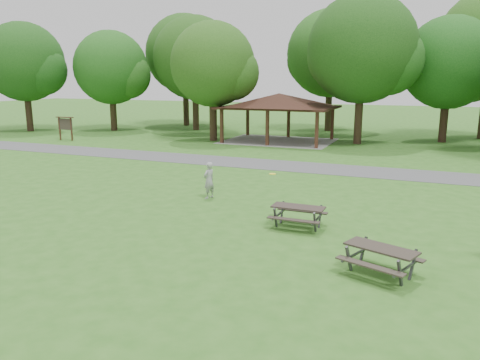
% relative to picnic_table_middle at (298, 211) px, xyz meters
% --- Properties ---
extents(ground, '(160.00, 160.00, 0.00)m').
position_rel_picnic_table_middle_xyz_m(ground, '(-3.38, -3.34, -0.56)').
color(ground, '#2F651D').
rests_on(ground, ground).
extents(asphalt_path, '(120.00, 3.20, 0.02)m').
position_rel_picnic_table_middle_xyz_m(asphalt_path, '(-3.38, 10.66, -0.55)').
color(asphalt_path, '#4C4C4E').
rests_on(asphalt_path, ground).
extents(pavilion, '(8.60, 7.01, 3.76)m').
position_rel_picnic_table_middle_xyz_m(pavilion, '(-7.38, 20.66, 2.51)').
color(pavilion, '#392014').
rests_on(pavilion, ground).
extents(notice_board, '(1.60, 0.30, 1.88)m').
position_rel_picnic_table_middle_xyz_m(notice_board, '(-23.38, 14.66, 0.75)').
color(notice_board, '#3A1F15').
rests_on(notice_board, ground).
extents(tree_row_a, '(7.56, 7.20, 9.97)m').
position_rel_picnic_table_middle_xyz_m(tree_row_a, '(-31.29, 18.68, 5.60)').
color(tree_row_a, black).
rests_on(tree_row_a, ground).
extents(tree_row_b, '(7.14, 6.80, 9.28)m').
position_rel_picnic_table_middle_xyz_m(tree_row_b, '(-24.29, 22.18, 5.11)').
color(tree_row_b, black).
rests_on(tree_row_b, ground).
extents(tree_row_c, '(8.19, 7.80, 10.67)m').
position_rel_picnic_table_middle_xyz_m(tree_row_c, '(-17.28, 25.68, 5.98)').
color(tree_row_c, black).
rests_on(tree_row_c, ground).
extents(tree_row_d, '(6.93, 6.60, 9.27)m').
position_rel_picnic_table_middle_xyz_m(tree_row_d, '(-12.30, 19.18, 5.21)').
color(tree_row_d, black).
rests_on(tree_row_d, ground).
extents(tree_row_e, '(8.40, 8.00, 11.02)m').
position_rel_picnic_table_middle_xyz_m(tree_row_e, '(-1.28, 21.68, 6.23)').
color(tree_row_e, black).
rests_on(tree_row_e, ground).
extents(tree_row_f, '(7.35, 7.00, 9.55)m').
position_rel_picnic_table_middle_xyz_m(tree_row_f, '(4.71, 25.18, 5.28)').
color(tree_row_f, black).
rests_on(tree_row_f, ground).
extents(tree_deep_a, '(8.40, 8.00, 11.38)m').
position_rel_picnic_table_middle_xyz_m(tree_deep_a, '(-20.28, 29.18, 6.57)').
color(tree_deep_a, black).
rests_on(tree_deep_a, ground).
extents(tree_deep_b, '(8.40, 8.00, 11.13)m').
position_rel_picnic_table_middle_xyz_m(tree_deep_b, '(-5.28, 29.68, 6.33)').
color(tree_deep_b, black).
rests_on(tree_deep_b, ground).
extents(picnic_table_middle, '(1.74, 1.42, 0.76)m').
position_rel_picnic_table_middle_xyz_m(picnic_table_middle, '(0.00, 0.00, 0.00)').
color(picnic_table_middle, '#2D2420').
rests_on(picnic_table_middle, ground).
extents(picnic_table_far, '(2.16, 1.95, 0.77)m').
position_rel_picnic_table_middle_xyz_m(picnic_table_far, '(2.99, -2.98, 0.01)').
color(picnic_table_far, '#2C2620').
rests_on(picnic_table_far, ground).
extents(frisbee_in_flight, '(0.33, 0.33, 0.02)m').
position_rel_picnic_table_middle_xyz_m(frisbee_in_flight, '(-1.39, 1.42, 0.90)').
color(frisbee_in_flight, yellow).
rests_on(frisbee_in_flight, ground).
extents(frisbee_thrower, '(0.52, 0.65, 1.54)m').
position_rel_picnic_table_middle_xyz_m(frisbee_thrower, '(-4.47, 2.35, 0.21)').
color(frisbee_thrower, '#98989A').
rests_on(frisbee_thrower, ground).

